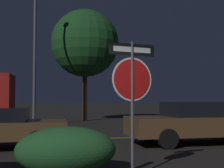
{
  "coord_description": "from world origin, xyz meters",
  "views": [
    {
      "loc": [
        -1.01,
        -4.17,
        1.45
      ],
      "look_at": [
        0.91,
        5.07,
        1.92
      ],
      "focal_mm": 50.0,
      "sensor_mm": 36.0,
      "label": 1
    }
  ],
  "objects_px": {
    "stop_sign": "(132,81)",
    "tree_0": "(85,44)",
    "street_lamp": "(35,37)",
    "hedge_bush_2": "(66,150)",
    "passing_car_3": "(198,122)"
  },
  "relations": [
    {
      "from": "stop_sign",
      "to": "tree_0",
      "type": "relative_size",
      "value": 0.33
    },
    {
      "from": "street_lamp",
      "to": "stop_sign",
      "type": "bearing_deg",
      "value": -79.31
    },
    {
      "from": "street_lamp",
      "to": "tree_0",
      "type": "height_order",
      "value": "street_lamp"
    },
    {
      "from": "stop_sign",
      "to": "street_lamp",
      "type": "distance_m",
      "value": 12.74
    },
    {
      "from": "stop_sign",
      "to": "hedge_bush_2",
      "type": "distance_m",
      "value": 1.88
    },
    {
      "from": "hedge_bush_2",
      "to": "street_lamp",
      "type": "xyz_separation_m",
      "value": [
        -1.09,
        11.6,
        4.52
      ]
    },
    {
      "from": "hedge_bush_2",
      "to": "tree_0",
      "type": "bearing_deg",
      "value": 81.93
    },
    {
      "from": "passing_car_3",
      "to": "street_lamp",
      "type": "relative_size",
      "value": 0.59
    },
    {
      "from": "hedge_bush_2",
      "to": "passing_car_3",
      "type": "distance_m",
      "value": 5.65
    },
    {
      "from": "street_lamp",
      "to": "tree_0",
      "type": "distance_m",
      "value": 4.86
    },
    {
      "from": "stop_sign",
      "to": "tree_0",
      "type": "distance_m",
      "value": 16.14
    },
    {
      "from": "street_lamp",
      "to": "passing_car_3",
      "type": "bearing_deg",
      "value": -55.63
    },
    {
      "from": "tree_0",
      "to": "street_lamp",
      "type": "bearing_deg",
      "value": -132.09
    },
    {
      "from": "stop_sign",
      "to": "hedge_bush_2",
      "type": "relative_size",
      "value": 1.29
    },
    {
      "from": "hedge_bush_2",
      "to": "street_lamp",
      "type": "bearing_deg",
      "value": 95.38
    }
  ]
}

